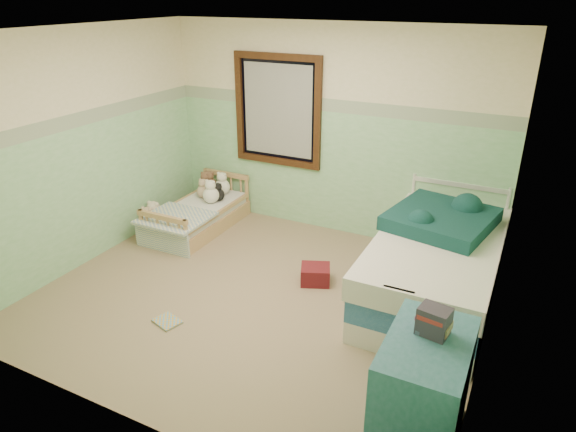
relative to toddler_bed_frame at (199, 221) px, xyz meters
The scene contains 29 objects.
floor 1.82m from the toddler_bed_frame, 35.39° to the right, with size 4.20×3.60×0.02m, color #90785E.
ceiling 3.02m from the toddler_bed_frame, 35.39° to the right, with size 4.20×3.60×0.02m, color silver.
wall_back 2.02m from the toddler_bed_frame, 26.91° to the left, with size 4.20×0.04×2.50m, color beige.
wall_front 3.41m from the toddler_bed_frame, 62.59° to the right, with size 4.20×0.04×2.50m, color beige.
wall_left 1.68m from the toddler_bed_frame, 120.64° to the right, with size 0.04×3.60×2.50m, color beige.
wall_right 3.90m from the toddler_bed_frame, 16.36° to the right, with size 0.04×3.60×2.50m, color beige.
wainscot_mint 1.78m from the toddler_bed_frame, 26.44° to the left, with size 4.20×0.01×1.50m, color #79B87A.
border_strip 2.22m from the toddler_bed_frame, 26.44° to the left, with size 4.20×0.01×0.15m, color #527A59.
window_frame 1.72m from the toddler_bed_frame, 42.39° to the left, with size 1.16×0.06×1.36m, color black.
window_blinds 1.72m from the toddler_bed_frame, 42.78° to the left, with size 0.92×0.01×1.12m, color #B4B4AC.
toddler_bed_frame is the anchor object (origin of this frame).
toddler_mattress 0.15m from the toddler_bed_frame, ahead, with size 0.64×1.35×0.12m, color white.
patchwork_quilt 0.49m from the toddler_bed_frame, 90.00° to the right, with size 0.77×0.70×0.03m, color #7491B1.
plush_bed_brown 0.61m from the toddler_bed_frame, 106.70° to the left, with size 0.20×0.20×0.20m, color brown.
plush_bed_white 0.59m from the toddler_bed_frame, 84.29° to the left, with size 0.21×0.21×0.21m, color white.
plush_bed_tan 0.42m from the toddler_bed_frame, 109.65° to the left, with size 0.18×0.18×0.18m, color tan.
plush_bed_dark 0.43m from the toddler_bed_frame, 65.10° to the left, with size 0.16×0.16×0.16m, color black.
plush_floor_cream 0.55m from the toddler_bed_frame, 148.93° to the right, with size 0.26×0.26×0.26m, color beige.
plush_floor_tan 0.63m from the toddler_bed_frame, 138.87° to the right, with size 0.24×0.24×0.24m, color tan.
twin_bed_frame 3.04m from the toddler_bed_frame, ahead, with size 1.07×2.14×0.22m, color silver.
twin_boxspring 3.05m from the toddler_bed_frame, ahead, with size 1.07×2.14×0.22m, color #184F89.
twin_mattress 3.08m from the toddler_bed_frame, ahead, with size 1.11×2.18×0.22m, color silver.
teal_blanket 3.05m from the toddler_bed_frame, ahead, with size 0.91×0.96×0.14m, color #12403E.
dresser 3.95m from the toddler_bed_frame, 32.63° to the right, with size 0.51×0.82×0.82m, color #26636C.
book_stack 3.97m from the toddler_bed_frame, 31.55° to the right, with size 0.19×0.15×0.19m, color #4A3531.
red_pillow 1.95m from the toddler_bed_frame, 16.50° to the right, with size 0.30×0.26×0.19m, color maroon.
floor_book 2.04m from the toddler_bed_frame, 62.62° to the right, with size 0.24×0.19×0.02m, color gold.
extra_plush_0 0.58m from the toddler_bed_frame, 112.39° to the left, with size 0.19×0.19×0.19m, color brown.
extra_plush_1 0.37m from the toddler_bed_frame, 63.04° to the left, with size 0.21×0.21×0.21m, color white.
Camera 1 is at (2.20, -3.75, 2.81)m, focal length 31.84 mm.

